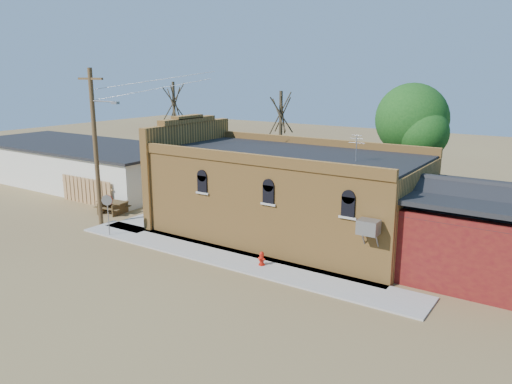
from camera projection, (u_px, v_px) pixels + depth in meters
The scene contains 15 objects.
ground at pixel (194, 258), 24.05m from camera, with size 120.00×120.00×0.00m, color brown.
sidewalk_south at pixel (230, 258), 23.96m from camera, with size 19.00×2.20×0.08m, color #9E9991.
sidewalk_west at pixel (180, 210), 32.30m from camera, with size 2.60×10.00×0.08m, color #9E9991.
brick_bar at pixel (282, 193), 27.05m from camera, with size 16.40×7.97×6.30m.
red_shed at pixel (476, 225), 21.74m from camera, with size 5.40×6.40×4.30m.
storage_building at pixel (79, 163), 40.42m from camera, with size 20.40×8.40×3.17m.
wood_fence at pixel (86, 191), 33.84m from camera, with size 5.20×0.10×1.80m, color #AB814D, non-canonical shape.
utility_pole at pixel (96, 144), 28.31m from camera, with size 3.12×0.26×9.00m.
tree_bare_near at pixel (281, 113), 34.78m from camera, with size 2.80×2.80×7.65m.
tree_bare_far at pixel (174, 102), 41.45m from camera, with size 2.80×2.80×8.16m.
tree_leafy at pixel (412, 120), 30.33m from camera, with size 4.40×4.40×8.15m.
fire_hydrant at pixel (262, 258), 22.93m from camera, with size 0.37×0.34×0.66m.
stop_sign at pixel (107, 204), 26.90m from camera, with size 0.54×0.39×2.26m.
trash_barrel at pixel (163, 215), 29.54m from camera, with size 0.58×0.58×0.90m, color navy.
picnic_table at pixel (113, 205), 31.65m from camera, with size 2.09×1.68×0.79m.
Camera 1 is at (15.09, -17.14, 8.74)m, focal length 35.00 mm.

